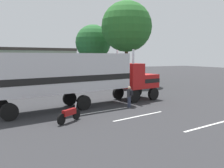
% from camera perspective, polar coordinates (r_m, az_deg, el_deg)
% --- Properties ---
extents(ground_plane, '(120.00, 120.00, 0.00)m').
position_cam_1_polar(ground_plane, '(23.48, 4.20, -3.43)').
color(ground_plane, '#2D2D30').
extents(lane_stripe_near, '(4.34, 1.04, 0.01)m').
position_cam_1_polar(lane_stripe_near, '(18.49, -1.95, -6.06)').
color(lane_stripe_near, silver).
rests_on(lane_stripe_near, ground_plane).
extents(lane_stripe_mid, '(4.33, 1.13, 0.01)m').
position_cam_1_polar(lane_stripe_mid, '(17.08, 6.07, -7.13)').
color(lane_stripe_mid, silver).
rests_on(lane_stripe_mid, ground_plane).
extents(lane_stripe_far, '(4.36, 0.90, 0.01)m').
position_cam_1_polar(lane_stripe_far, '(15.79, 20.82, -8.62)').
color(lane_stripe_far, silver).
rests_on(lane_stripe_far, ground_plane).
extents(semi_truck, '(14.37, 5.28, 4.50)m').
position_cam_1_polar(semi_truck, '(19.64, -7.75, 2.05)').
color(semi_truck, '#B21919').
rests_on(semi_truck, ground_plane).
extents(person_bystander, '(0.41, 0.48, 1.63)m').
position_cam_1_polar(person_bystander, '(19.75, 3.91, -2.65)').
color(person_bystander, '#2D3347').
rests_on(person_bystander, ground_plane).
extents(parked_bus, '(11.28, 5.32, 3.40)m').
position_cam_1_polar(parked_bus, '(34.23, -17.87, 2.82)').
color(parked_bus, '#1E5999').
rests_on(parked_bus, ground_plane).
extents(motorcycle, '(1.77, 1.31, 1.12)m').
position_cam_1_polar(motorcycle, '(15.61, -9.49, -6.67)').
color(motorcycle, black).
rests_on(motorcycle, ground_plane).
extents(tree_left, '(5.48, 5.48, 8.78)m').
position_cam_1_polar(tree_left, '(40.32, -4.22, 9.21)').
color(tree_left, brown).
rests_on(tree_left, ground_plane).
extents(tree_center, '(6.72, 6.72, 11.19)m').
position_cam_1_polar(tree_center, '(34.77, 3.27, 12.66)').
color(tree_center, brown).
rests_on(tree_center, ground_plane).
extents(building_backdrop, '(19.27, 9.47, 5.42)m').
position_cam_1_polar(building_backdrop, '(49.91, -18.84, 4.77)').
color(building_backdrop, gray).
rests_on(building_backdrop, ground_plane).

